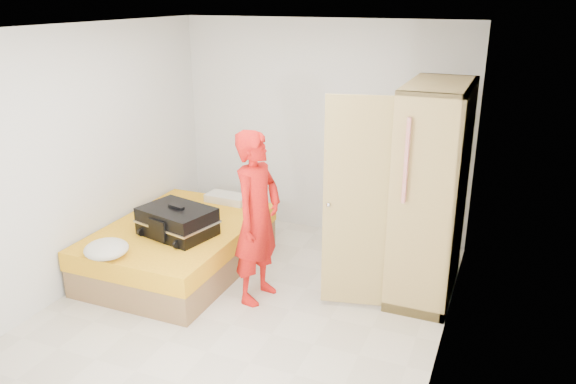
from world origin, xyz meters
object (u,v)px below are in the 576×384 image
at_px(bed, 180,247).
at_px(person, 257,218).
at_px(wardrobe, 425,198).
at_px(round_cushion, 106,249).
at_px(suitcase, 177,221).

relative_size(bed, person, 1.19).
height_order(bed, wardrobe, wardrobe).
distance_m(wardrobe, person, 1.62).
relative_size(wardrobe, person, 1.24).
height_order(person, round_cushion, person).
distance_m(suitcase, round_cushion, 0.78).
relative_size(person, round_cushion, 4.08).
relative_size(person, suitcase, 2.02).
bearing_deg(round_cushion, suitcase, 64.87).
height_order(wardrobe, round_cushion, wardrobe).
relative_size(suitcase, round_cushion, 2.02).
bearing_deg(wardrobe, round_cushion, -152.78).
xyz_separation_m(person, round_cushion, (-1.27, -0.66, -0.27)).
bearing_deg(person, round_cushion, 124.09).
height_order(bed, round_cushion, round_cushion).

